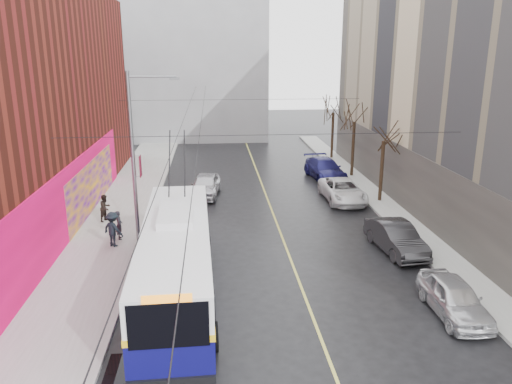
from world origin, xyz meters
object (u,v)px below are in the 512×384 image
tree_far (334,104)px  pedestrian_a (119,225)px  tree_mid (355,112)px  pedestrian_b (105,208)px  pedestrian_c (113,229)px  trolleybus (177,259)px  parked_car_b (396,238)px  following_car (205,185)px  parked_car_a (454,298)px  streetlight_pole (136,154)px  tree_near (385,129)px  parked_car_c (343,190)px  parked_car_d (325,169)px

tree_far → pedestrian_a: (-16.32, -19.75, -4.21)m
tree_mid → pedestrian_b: size_ratio=4.12×
pedestrian_c → pedestrian_b: bearing=-40.2°
trolleybus → pedestrian_a: bearing=116.5°
parked_car_b → following_car: size_ratio=1.01×
parked_car_a → streetlight_pole: bearing=147.0°
tree_far → tree_mid: bearing=-90.0°
streetlight_pole → tree_far: 25.09m
tree_near → pedestrian_a: tree_near is taller
parked_car_c → pedestrian_a: bearing=-156.8°
trolleybus → parked_car_a: trolleybus is taller
parked_car_b → parked_car_d: (-0.32, 15.04, 0.05)m
trolleybus → parked_car_a: (10.81, -2.50, -0.96)m
parked_car_d → pedestrian_a: (-14.00, -12.35, 0.13)m
trolleybus → parked_car_a: 11.14m
tree_mid → trolleybus: (-12.81, -19.29, -3.58)m
tree_far → parked_car_c: 14.35m
tree_near → pedestrian_a: size_ratio=4.08×
pedestrian_b → pedestrian_c: pedestrian_c is taller
tree_near → pedestrian_a: bearing=-160.6°
pedestrian_a → tree_far: bearing=-50.3°
tree_mid → pedestrian_c: tree_mid is taller
following_car → pedestrian_a: 9.49m
parked_car_a → pedestrian_a: (-14.32, 9.03, 0.22)m
tree_far → following_car: (-11.78, -11.42, -4.36)m
parked_car_d → pedestrian_b: (-15.32, -9.31, 0.16)m
tree_far → pedestrian_b: size_ratio=4.05×
trolleybus → streetlight_pole: bearing=108.6°
pedestrian_b → tree_near: bearing=-53.7°
pedestrian_a → pedestrian_c: pedestrian_c is taller
tree_near → parked_car_c: (-2.44, 0.57, -4.24)m
parked_car_c → tree_mid: bearing=67.9°
pedestrian_a → parked_car_a: bearing=-133.0°
parked_car_c → pedestrian_b: bearing=-169.1°
streetlight_pole → tree_near: size_ratio=1.41×
parked_car_d → following_car: size_ratio=1.21×
pedestrian_a → parked_car_d: bearing=-59.3°
parked_car_c → pedestrian_a: (-13.88, -6.32, 0.20)m
streetlight_pole → pedestrian_c: streetlight_pole is taller
pedestrian_a → trolleybus: bearing=-162.5°
trolleybus → pedestrian_c: trolleybus is taller
tree_near → tree_mid: bearing=90.0°
streetlight_pole → parked_car_c: (12.70, 6.57, -4.12)m
streetlight_pole → tree_mid: bearing=40.7°
parked_car_b → streetlight_pole: bearing=163.4°
parked_car_a → pedestrian_b: bearing=143.1°
parked_car_c → parked_car_d: bearing=87.6°
streetlight_pole → following_car: 10.07m
streetlight_pole → parked_car_a: bearing=-33.8°
parked_car_d → pedestrian_c: size_ratio=3.00×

